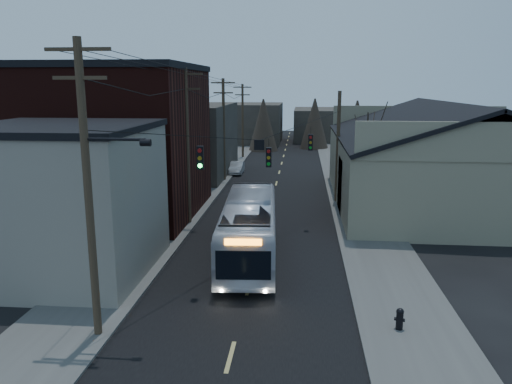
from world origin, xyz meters
TOP-DOWN VIEW (x-y plane):
  - road_surface at (0.00, 30.00)m, footprint 9.00×110.00m
  - sidewalk_left at (-6.50, 30.00)m, footprint 4.00×110.00m
  - sidewalk_right at (6.50, 30.00)m, footprint 4.00×110.00m
  - building_clapboard at (-9.00, 9.00)m, footprint 8.00×8.00m
  - building_brick at (-10.00, 20.00)m, footprint 10.00×12.00m
  - building_left_far at (-9.50, 36.00)m, footprint 9.00×14.00m
  - warehouse at (13.00, 25.00)m, footprint 16.16×20.60m
  - building_far_left at (-6.00, 65.00)m, footprint 10.00×12.00m
  - building_far_right at (7.00, 70.00)m, footprint 12.00×14.00m
  - bare_tree at (6.50, 20.00)m, footprint 0.40×0.40m
  - utility_lines at (-3.11, 24.14)m, footprint 11.24×45.28m
  - bus at (-0.40, 11.98)m, footprint 3.35×11.56m
  - parked_car at (-4.30, 36.82)m, footprint 1.31×3.71m
  - fire_hydrant at (5.98, 4.31)m, footprint 0.40×0.28m

SIDE VIEW (x-z plane):
  - road_surface at x=0.00m, z-range 0.00..0.02m
  - sidewalk_left at x=-6.50m, z-range 0.00..0.12m
  - sidewalk_right at x=6.50m, z-range 0.00..0.12m
  - fire_hydrant at x=5.98m, z-range 0.15..0.98m
  - parked_car at x=-4.30m, z-range 0.00..1.22m
  - bus at x=-0.40m, z-range 0.00..3.18m
  - building_far_right at x=7.00m, z-range 0.00..5.00m
  - warehouse at x=13.00m, z-range -1.17..6.56m
  - building_far_left at x=-6.00m, z-range 0.00..6.00m
  - building_clapboard at x=-9.00m, z-range 0.00..7.00m
  - building_left_far at x=-9.50m, z-range 0.00..7.00m
  - bare_tree at x=6.50m, z-range 0.00..7.20m
  - utility_lines at x=-3.11m, z-range -0.30..10.20m
  - building_brick at x=-10.00m, z-range 0.00..10.00m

